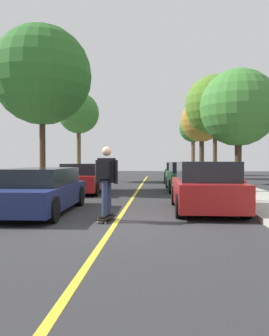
{
  "coord_description": "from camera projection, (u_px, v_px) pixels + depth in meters",
  "views": [
    {
      "loc": [
        1.0,
        -7.93,
        1.5
      ],
      "look_at": [
        -0.08,
        7.72,
        1.15
      ],
      "focal_mm": 36.26,
      "sensor_mm": 36.0,
      "label": 1
    }
  ],
  "objects": [
    {
      "name": "street_tree_left_nearest",
      "position": [
        42.0,
        75.0,
        16.27
      ],
      "size": [
        4.74,
        4.74,
        7.82
      ],
      "color": "#3D2D1E",
      "rests_on": "sidewalk_left"
    },
    {
      "name": "street_tree_right_near",
      "position": [
        215.0,
        105.0,
        21.06
      ],
      "size": [
        3.73,
        3.73,
        6.67
      ],
      "color": "#4C3823",
      "rests_on": "sidewalk_right"
    },
    {
      "name": "skateboard",
      "position": [
        107.0,
        218.0,
        8.34
      ],
      "size": [
        0.39,
        0.87,
        0.1
      ],
      "color": "black",
      "rests_on": "ground"
    },
    {
      "name": "street_tree_right_far",
      "position": [
        202.0,
        121.0,
        27.48
      ],
      "size": [
        3.41,
        3.41,
        6.29
      ],
      "color": "#3D2D1E",
      "rests_on": "sidewalk_right"
    },
    {
      "name": "parked_car_right_near",
      "position": [
        186.0,
        177.0,
        16.79
      ],
      "size": [
        1.99,
        4.55,
        1.42
      ],
      "color": "#1E5B33",
      "rests_on": "ground"
    },
    {
      "name": "parked_car_right_far",
      "position": [
        179.0,
        172.0,
        22.9
      ],
      "size": [
        2.0,
        4.04,
        1.37
      ],
      "color": "#1E5B33",
      "rests_on": "ground"
    },
    {
      "name": "parked_car_left_near",
      "position": [
        84.0,
        178.0,
        15.62
      ],
      "size": [
        1.85,
        4.16,
        1.35
      ],
      "color": "maroon",
      "rests_on": "ground"
    },
    {
      "name": "parked_car_right_nearest",
      "position": [
        206.0,
        187.0,
        9.98
      ],
      "size": [
        1.89,
        4.02,
        1.46
      ],
      "color": "maroon",
      "rests_on": "ground"
    },
    {
      "name": "ground",
      "position": [
        115.0,
        224.0,
        8.01
      ],
      "size": [
        80.0,
        80.0,
        0.0
      ],
      "primitive_type": "plane",
      "color": "#2D2D30"
    },
    {
      "name": "fire_hydrant",
      "position": [
        244.0,
        190.0,
        11.42
      ],
      "size": [
        0.2,
        0.2,
        0.7
      ],
      "color": "#B2140F",
      "rests_on": "sidewalk_right"
    },
    {
      "name": "skateboarder",
      "position": [
        106.0,
        177.0,
        8.28
      ],
      "size": [
        0.59,
        0.71,
        1.73
      ],
      "color": "black",
      "rests_on": "skateboard"
    },
    {
      "name": "street_tree_left_near",
      "position": [
        79.0,
        114.0,
        23.8
      ],
      "size": [
        2.86,
        2.86,
        6.12
      ],
      "color": "brown",
      "rests_on": "sidewalk_left"
    },
    {
      "name": "street_tree_right_farthest",
      "position": [
        193.0,
        129.0,
        34.19
      ],
      "size": [
        2.81,
        2.81,
        6.03
      ],
      "color": "brown",
      "rests_on": "sidewalk_right"
    },
    {
      "name": "center_line",
      "position": [
        129.0,
        203.0,
        12.0
      ],
      "size": [
        0.12,
        39.2,
        0.01
      ],
      "primitive_type": "cube",
      "color": "gold",
      "rests_on": "ground"
    },
    {
      "name": "parked_car_left_nearest",
      "position": [
        39.0,
        190.0,
        9.75
      ],
      "size": [
        2.03,
        4.53,
        1.27
      ],
      "color": "navy",
      "rests_on": "ground"
    },
    {
      "name": "street_tree_right_nearest",
      "position": [
        238.0,
        108.0,
        14.96
      ],
      "size": [
        3.4,
        3.4,
        5.4
      ],
      "color": "#3D2D1E",
      "rests_on": "sidewalk_right"
    }
  ]
}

